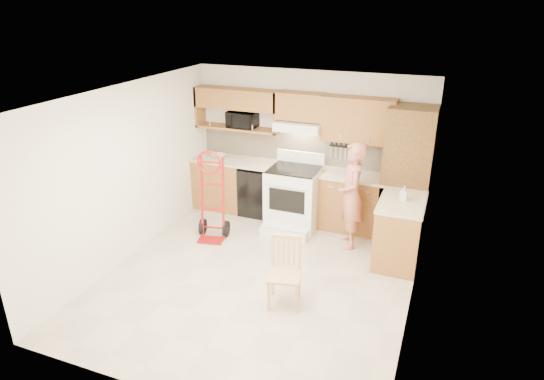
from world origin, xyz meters
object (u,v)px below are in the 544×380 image
Objects in this scene: range at (293,194)px; person at (351,196)px; microwave at (242,120)px; dining_chair at (284,273)px; hand_truck at (211,200)px.

person is (1.01, -0.26, 0.22)m from range.
microwave is 0.57× the size of dining_chair.
hand_truck is (-2.06, -0.57, -0.16)m from person.
microwave is at bearing 156.44° from range.
hand_truck reaches higher than dining_chair.
dining_chair is at bearing -32.14° from person.
hand_truck is at bearing 130.67° from dining_chair.
dining_chair is at bearing -54.59° from microwave.
range is 1.39× the size of dining_chair.
person is 1.88m from dining_chair.
range is 2.14m from dining_chair.
microwave is at bearing 110.86° from dining_chair.
dining_chair is (1.69, -2.52, -1.19)m from microwave.
hand_truck reaches higher than range.
dining_chair is (-0.41, -1.79, -0.39)m from person.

